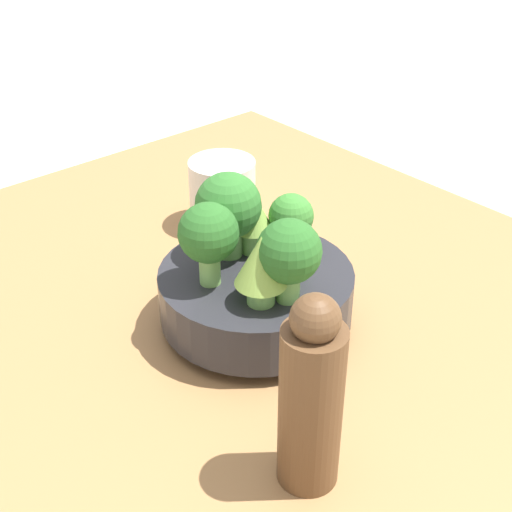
# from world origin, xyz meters

# --- Properties ---
(ground_plane) EXTENTS (6.00, 6.00, 0.00)m
(ground_plane) POSITION_xyz_m (0.00, 0.00, 0.00)
(ground_plane) COLOR beige
(table) EXTENTS (0.98, 0.83, 0.04)m
(table) POSITION_xyz_m (0.00, 0.00, 0.02)
(table) COLOR #9E7042
(table) RESTS_ON ground_plane
(bowl) EXTENTS (0.21, 0.21, 0.07)m
(bowl) POSITION_xyz_m (0.02, -0.02, 0.08)
(bowl) COLOR #28282D
(bowl) RESTS_ON table
(broccoli_floret_left) EXTENTS (0.07, 0.07, 0.10)m
(broccoli_floret_left) POSITION_xyz_m (-0.03, -0.02, 0.17)
(broccoli_floret_left) COLOR #609347
(broccoli_floret_left) RESTS_ON bowl
(broccoli_floret_back) EXTENTS (0.05, 0.05, 0.07)m
(broccoli_floret_back) POSITION_xyz_m (0.01, 0.04, 0.15)
(broccoli_floret_back) COLOR #609347
(broccoli_floret_back) RESTS_ON bowl
(romanesco_piece_far) EXTENTS (0.04, 0.04, 0.07)m
(romanesco_piece_far) POSITION_xyz_m (-0.02, 0.01, 0.16)
(romanesco_piece_far) COLOR #7AB256
(romanesco_piece_far) RESTS_ON bowl
(romanesco_piece_near) EXTENTS (0.05, 0.05, 0.08)m
(romanesco_piece_near) POSITION_xyz_m (0.06, -0.05, 0.16)
(romanesco_piece_near) COLOR #6BA34C
(romanesco_piece_near) RESTS_ON bowl
(broccoli_floret_right) EXTENTS (0.06, 0.06, 0.09)m
(broccoli_floret_right) POSITION_xyz_m (0.07, -0.03, 0.17)
(broccoli_floret_right) COLOR #6BA34C
(broccoli_floret_right) RESTS_ON bowl
(broccoli_floret_front) EXTENTS (0.06, 0.06, 0.09)m
(broccoli_floret_front) POSITION_xyz_m (0.00, -0.07, 0.17)
(broccoli_floret_front) COLOR #7AB256
(broccoli_floret_front) RESTS_ON bowl
(cup) EXTENTS (0.09, 0.09, 0.09)m
(cup) POSITION_xyz_m (-0.18, 0.10, 0.09)
(cup) COLOR silver
(cup) RESTS_ON table
(pepper_mill) EXTENTS (0.05, 0.05, 0.19)m
(pepper_mill) POSITION_xyz_m (0.20, -0.12, 0.13)
(pepper_mill) COLOR brown
(pepper_mill) RESTS_ON table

